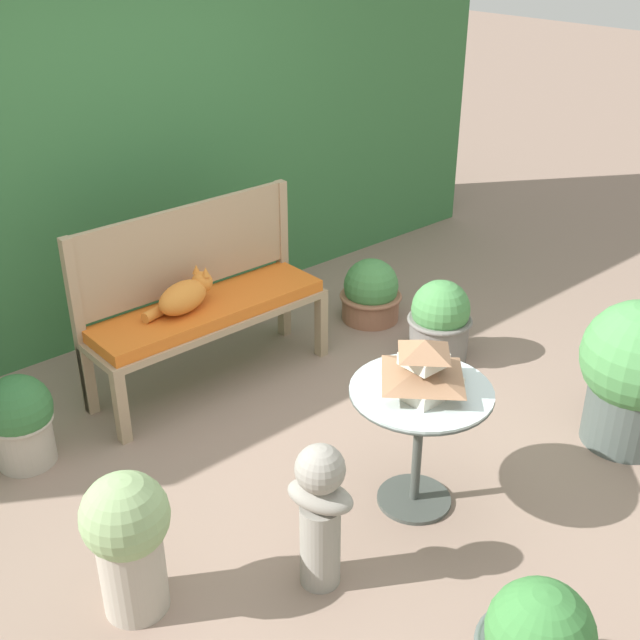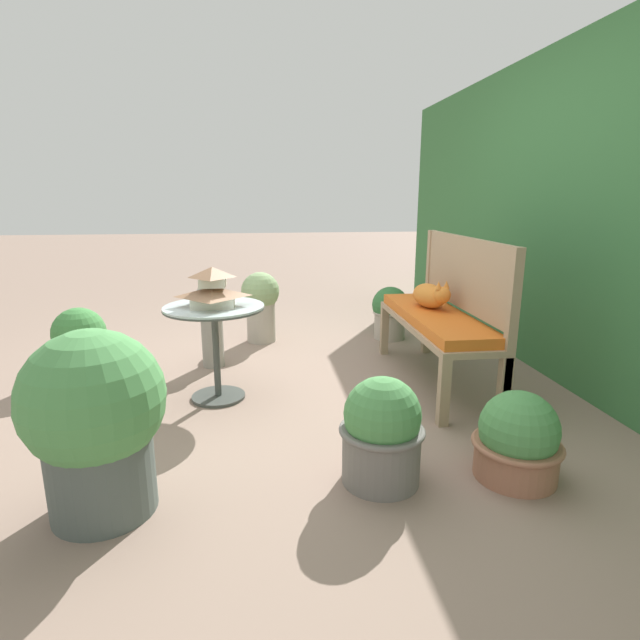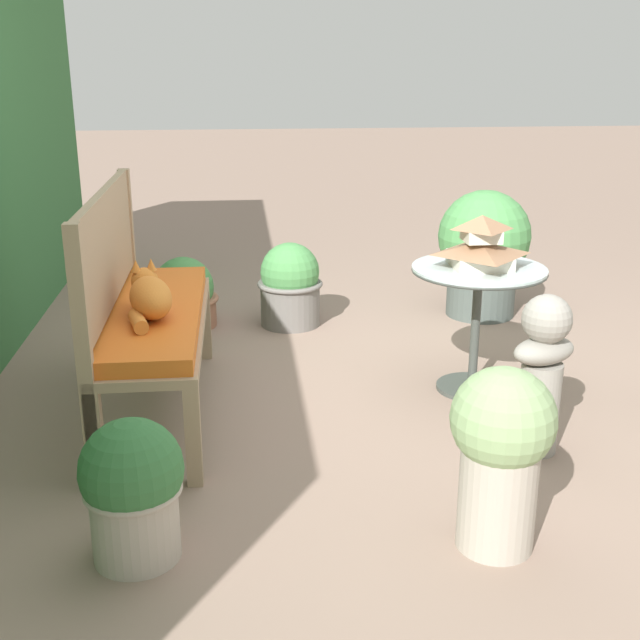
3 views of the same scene
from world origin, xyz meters
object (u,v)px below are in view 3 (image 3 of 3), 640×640
Objects in this scene: potted_plant_hedge_corner at (290,286)px; potted_plant_bench_right at (184,296)px; cat at (149,296)px; garden_bust at (542,367)px; garden_bench at (157,323)px; potted_plant_bench_left at (483,250)px; patio_table at (477,294)px; pagoda_birdhouse at (481,245)px; potted_plant_path_edge at (501,448)px; potted_plant_table_far at (133,488)px.

potted_plant_bench_right is at bearing 85.93° from potted_plant_hedge_corner.
cat is 0.89× the size of potted_plant_hedge_corner.
garden_bust is 1.33× the size of potted_plant_hedge_corner.
potted_plant_bench_right is at bearing -1.62° from garden_bench.
potted_plant_hedge_corner is at bearing 93.58° from potted_plant_bench_left.
potted_plant_bench_left is at bearing -55.87° from garden_bench.
patio_table is 1.50× the size of potted_plant_bench_right.
pagoda_birdhouse is (0.11, -1.51, 0.30)m from garden_bench.
cat is at bearing 49.04° from potted_plant_path_edge.
patio_table is 0.68m from garden_bust.
garden_bench is 1.28m from potted_plant_bench_right.
patio_table is 1.31× the size of potted_plant_table_far.
potted_plant_table_far is at bearing 167.19° from cat.
cat is at bearing 176.00° from garden_bench.
patio_table is at bearing -127.92° from potted_plant_bench_right.
potted_plant_hedge_corner is at bearing 36.94° from pagoda_birdhouse.
patio_table is (0.11, -1.51, 0.05)m from garden_bench.
potted_plant_bench_right is at bearing 109.51° from garden_bust.
potted_plant_bench_left is (1.18, -0.39, -0.07)m from patio_table.
pagoda_birdhouse reaches higher than potted_plant_bench_left.
potted_plant_table_far is (-2.43, 1.89, -0.17)m from potted_plant_bench_left.
pagoda_birdhouse reaches higher than garden_bench.
cat is at bearing 99.40° from patio_table.
potted_plant_bench_right is 0.67× the size of potted_plant_path_edge.
potted_plant_bench_right is 2.73m from potted_plant_path_edge.
potted_plant_path_edge is at bearing -145.08° from cat.
pagoda_birdhouse reaches higher than cat.
cat is at bearing 178.14° from potted_plant_bench_right.
cat is 1.06× the size of potted_plant_bench_right.
cat is at bearing 144.44° from garden_bust.
potted_plant_bench_left reaches higher than potted_plant_table_far.
potted_plant_path_edge is at bearing 167.07° from pagoda_birdhouse.
garden_bust is at bearing -139.34° from potted_plant_bench_right.
patio_table is at bearing -85.85° from garden_bench.
potted_plant_path_edge reaches higher than potted_plant_bench_right.
potted_plant_bench_left is at bearing -15.54° from potted_plant_path_edge.
potted_plant_hedge_corner is at bearing 12.36° from potted_plant_path_edge.
potted_plant_hedge_corner is at bearing -41.14° from cat.
garden_bust is at bearing -152.70° from potted_plant_hedge_corner.
potted_plant_hedge_corner is 1.20× the size of potted_plant_bench_right.
potted_plant_bench_right is (1.26, -0.04, -0.25)m from garden_bench.
cat is 1.54m from pagoda_birdhouse.
garden_bust is 1.39× the size of potted_plant_table_far.
cat is 1.63m from potted_plant_path_edge.
garden_bench is at bearing 45.21° from potted_plant_path_edge.
potted_plant_path_edge reaches higher than potted_plant_table_far.
patio_table is 1.89m from potted_plant_bench_right.
pagoda_birdhouse is at bearing -12.93° from potted_plant_path_edge.
garden_bench is 1.51m from patio_table.
cat is 2.39m from potted_plant_bench_left.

